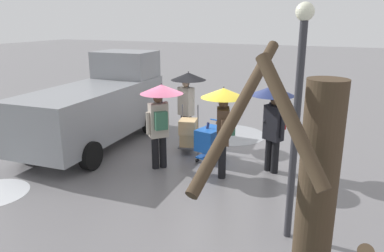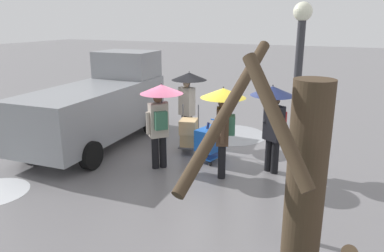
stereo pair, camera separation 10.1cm
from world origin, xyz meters
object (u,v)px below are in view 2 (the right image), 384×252
object	(u,v)px
hand_dolly_boxes	(189,133)
pedestrian_black_side	(273,109)
shopping_cart_vendor	(211,140)
pedestrian_white_side	(160,107)
cargo_van_parked_right	(100,104)
pedestrian_far_side	(223,112)
pedestrian_pink_side	(188,90)
street_lamp	(296,102)

from	to	relation	value
hand_dolly_boxes	pedestrian_black_side	xyz separation A→B (m)	(-2.37, 0.37, 0.99)
hand_dolly_boxes	shopping_cart_vendor	bearing A→B (deg)	157.24
pedestrian_black_side	pedestrian_white_side	size ratio (longest dim) A/B	1.00
hand_dolly_boxes	cargo_van_parked_right	bearing A→B (deg)	5.20
pedestrian_far_side	shopping_cart_vendor	bearing A→B (deg)	-52.26
shopping_cart_vendor	hand_dolly_boxes	xyz separation A→B (m)	(0.78, -0.33, 0.01)
hand_dolly_boxes	pedestrian_black_side	bearing A→B (deg)	171.03
pedestrian_black_side	cargo_van_parked_right	bearing A→B (deg)	-1.35
pedestrian_pink_side	pedestrian_black_side	world-z (taller)	same
cargo_van_parked_right	pedestrian_black_side	distance (m)	5.17
pedestrian_pink_side	hand_dolly_boxes	bearing A→B (deg)	115.61
pedestrian_white_side	street_lamp	size ratio (longest dim) A/B	0.56
cargo_van_parked_right	shopping_cart_vendor	distance (m)	3.62
pedestrian_white_side	cargo_van_parked_right	bearing A→B (deg)	-21.22
pedestrian_far_side	pedestrian_pink_side	bearing A→B (deg)	-47.91
shopping_cart_vendor	pedestrian_far_side	world-z (taller)	pedestrian_far_side
pedestrian_black_side	pedestrian_far_side	bearing A→B (deg)	37.02
pedestrian_black_side	pedestrian_white_side	xyz separation A→B (m)	(2.54, 0.89, 0.00)
pedestrian_black_side	street_lamp	world-z (taller)	street_lamp
pedestrian_white_side	street_lamp	xyz separation A→B (m)	(-3.45, 1.85, 0.80)
pedestrian_black_side	pedestrian_pink_side	bearing A→B (deg)	-24.56
cargo_van_parked_right	shopping_cart_vendor	size ratio (longest dim) A/B	5.21
pedestrian_far_side	street_lamp	xyz separation A→B (m)	(-1.89, 2.00, 0.80)
street_lamp	pedestrian_black_side	bearing A→B (deg)	-71.64
pedestrian_pink_side	pedestrian_black_side	xyz separation A→B (m)	(-2.81, 1.28, -0.01)
cargo_van_parked_right	pedestrian_white_side	size ratio (longest dim) A/B	2.53
shopping_cart_vendor	pedestrian_black_side	bearing A→B (deg)	178.36
pedestrian_pink_side	pedestrian_white_side	distance (m)	2.20
shopping_cart_vendor	pedestrian_black_side	xyz separation A→B (m)	(-1.59, 0.05, 1.00)
cargo_van_parked_right	hand_dolly_boxes	world-z (taller)	cargo_van_parked_right
shopping_cart_vendor	pedestrian_black_side	size ratio (longest dim) A/B	0.49
shopping_cart_vendor	pedestrian_pink_side	size ratio (longest dim) A/B	0.49
pedestrian_pink_side	pedestrian_far_side	xyz separation A→B (m)	(-1.83, 2.02, -0.01)
pedestrian_pink_side	pedestrian_white_side	bearing A→B (deg)	97.01
pedestrian_white_side	pedestrian_far_side	bearing A→B (deg)	-174.34
pedestrian_black_side	street_lamp	size ratio (longest dim) A/B	0.56
pedestrian_far_side	street_lamp	world-z (taller)	street_lamp
pedestrian_black_side	pedestrian_far_side	distance (m)	1.23
shopping_cart_vendor	pedestrian_far_side	size ratio (longest dim) A/B	0.49
shopping_cart_vendor	pedestrian_white_side	xyz separation A→B (m)	(0.95, 0.94, 1.00)
hand_dolly_boxes	pedestrian_pink_side	distance (m)	1.43
cargo_van_parked_right	street_lamp	size ratio (longest dim) A/B	1.41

